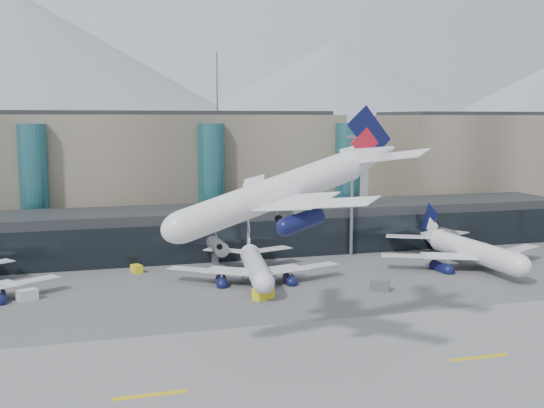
{
  "coord_description": "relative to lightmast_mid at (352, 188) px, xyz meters",
  "views": [
    {
      "loc": [
        -27.46,
        -84.84,
        29.18
      ],
      "look_at": [
        7.49,
        32.0,
        13.8
      ],
      "focal_mm": 45.0,
      "sensor_mm": 36.0,
      "label": 1
    }
  ],
  "objects": [
    {
      "name": "ground",
      "position": [
        -30.0,
        -48.0,
        -14.42
      ],
      "size": [
        900.0,
        900.0,
        0.0
      ],
      "primitive_type": "plane",
      "color": "#515154",
      "rests_on": "ground"
    },
    {
      "name": "runway_strip",
      "position": [
        -30.0,
        -63.0,
        -14.4
      ],
      "size": [
        400.0,
        40.0,
        0.04
      ],
      "primitive_type": "cube",
      "color": "slate",
      "rests_on": "ground"
    },
    {
      "name": "runway_markings",
      "position": [
        -30.0,
        -63.0,
        -14.37
      ],
      "size": [
        128.0,
        1.0,
        0.02
      ],
      "color": "gold",
      "rests_on": "ground"
    },
    {
      "name": "concourse",
      "position": [
        -30.02,
        9.73,
        -9.45
      ],
      "size": [
        170.0,
        27.0,
        10.0
      ],
      "color": "black",
      "rests_on": "ground"
    },
    {
      "name": "terminal_main",
      "position": [
        -55.0,
        42.0,
        1.03
      ],
      "size": [
        130.0,
        30.0,
        31.0
      ],
      "color": "gray",
      "rests_on": "ground"
    },
    {
      "name": "terminal_east",
      "position": [
        65.0,
        42.0,
        1.03
      ],
      "size": [
        70.0,
        30.0,
        31.0
      ],
      "color": "gray",
      "rests_on": "ground"
    },
    {
      "name": "teal_towers",
      "position": [
        -44.99,
        26.01,
        -0.41
      ],
      "size": [
        116.4,
        19.4,
        46.0
      ],
      "color": "#26606A",
      "rests_on": "ground"
    },
    {
      "name": "mountain_ridge",
      "position": [
        -14.03,
        332.0,
        31.33
      ],
      "size": [
        910.0,
        400.0,
        110.0
      ],
      "color": "gray",
      "rests_on": "ground"
    },
    {
      "name": "lightmast_mid",
      "position": [
        0.0,
        0.0,
        0.0
      ],
      "size": [
        3.0,
        1.2,
        25.6
      ],
      "color": "slate",
      "rests_on": "ground"
    },
    {
      "name": "hero_jet",
      "position": [
        -31.24,
        -54.51,
        7.26
      ],
      "size": [
        33.51,
        33.46,
        10.87
      ],
      "rotation": [
        0.0,
        -0.28,
        0.14
      ],
      "color": "silver",
      "rests_on": "ground"
    },
    {
      "name": "jet_parked_mid",
      "position": [
        -25.81,
        -15.68,
        -10.41
      ],
      "size": [
        32.5,
        32.78,
        10.6
      ],
      "rotation": [
        0.0,
        0.0,
        1.41
      ],
      "color": "silver",
      "rests_on": "ground"
    },
    {
      "name": "jet_parked_right",
      "position": [
        17.64,
        -15.46,
        -9.79
      ],
      "size": [
        37.97,
        36.68,
        12.22
      ],
      "rotation": [
        0.0,
        0.0,
        1.58
      ],
      "color": "silver",
      "rests_on": "ground"
    },
    {
      "name": "veh_a",
      "position": [
        -64.63,
        -18.88,
        -13.54
      ],
      "size": [
        3.56,
        2.86,
        1.76
      ],
      "primitive_type": "cube",
      "rotation": [
        0.0,
        0.0,
        0.41
      ],
      "color": "silver",
      "rests_on": "ground"
    },
    {
      "name": "veh_b",
      "position": [
        -45.77,
        -3.81,
        -13.68
      ],
      "size": [
        2.27,
        2.92,
        1.48
      ],
      "primitive_type": "cube",
      "rotation": [
        0.0,
        0.0,
        1.87
      ],
      "color": "yellow",
      "rests_on": "ground"
    },
    {
      "name": "veh_c",
      "position": [
        -7.39,
        -29.53,
        -13.51
      ],
      "size": [
        3.69,
        3.08,
        1.81
      ],
      "primitive_type": "cube",
      "rotation": [
        0.0,
        0.0,
        -0.5
      ],
      "color": "#505156",
      "rests_on": "ground"
    },
    {
      "name": "veh_h",
      "position": [
        -27.92,
        -29.08,
        -13.47
      ],
      "size": [
        3.89,
        3.23,
        1.9
      ],
      "primitive_type": "cube",
      "rotation": [
        0.0,
        0.0,
        0.5
      ],
      "color": "yellow",
      "rests_on": "ground"
    }
  ]
}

